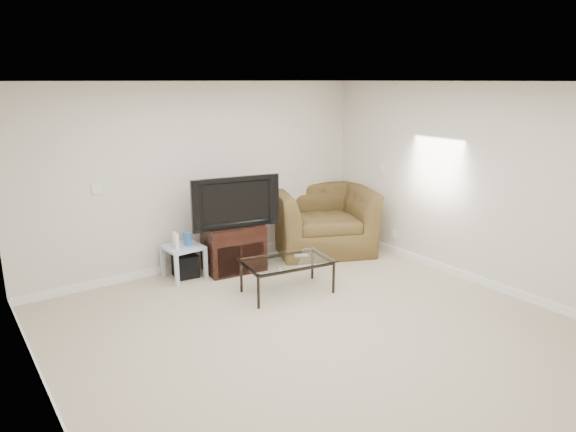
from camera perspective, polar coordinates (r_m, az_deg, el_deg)
floor at (r=5.42m, az=3.09°, el=-12.74°), size 5.00×5.00×0.00m
ceiling at (r=4.81m, az=3.52°, el=14.70°), size 5.00×5.00×0.00m
wall_back at (r=7.05m, az=-9.49°, el=4.37°), size 5.00×0.02×2.50m
wall_left at (r=3.99m, az=-26.20°, el=-5.18°), size 0.02×5.00×2.50m
wall_right at (r=6.78m, az=20.09°, el=3.24°), size 0.02×5.00×2.50m
plate_back at (r=6.56m, az=-20.49°, el=2.85°), size 0.12×0.02×0.12m
plate_right_switch at (r=7.77m, az=10.36°, el=5.30°), size 0.02×0.09×0.13m
plate_right_outlet at (r=7.78m, az=11.60°, el=-1.94°), size 0.02×0.08×0.12m
tv_stand at (r=6.98m, az=-6.06°, el=-3.52°), size 0.82×0.62×0.64m
dvd_player at (r=6.88m, az=-5.98°, el=-1.94°), size 0.42×0.32×0.05m
television at (r=6.77m, az=-6.11°, el=1.70°), size 1.12×0.41×0.68m
side_table at (r=6.85m, az=-11.49°, el=-4.99°), size 0.48×0.48×0.43m
subwoofer at (r=6.90m, az=-11.33°, el=-5.40°), size 0.32×0.32×0.29m
game_console at (r=6.69m, az=-12.39°, el=-2.66°), size 0.06×0.15×0.20m
game_case at (r=6.76m, az=-11.14°, el=-2.53°), size 0.06×0.13×0.17m
recliner at (r=7.72m, az=3.78°, el=0.76°), size 1.70×1.43×1.26m
coffee_table at (r=6.26m, az=-0.08°, el=-6.73°), size 1.14×0.76×0.42m
remote at (r=6.32m, az=1.49°, el=-4.39°), size 0.17×0.13×0.02m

